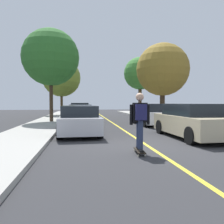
# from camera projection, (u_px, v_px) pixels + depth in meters

# --- Properties ---
(ground) EXTENTS (80.00, 80.00, 0.00)m
(ground) POSITION_uv_depth(u_px,v_px,m) (147.00, 145.00, 7.77)
(ground) COLOR #2D2D30
(sidewalk_left) EXTENTS (2.38, 56.00, 0.14)m
(sidewalk_left) POSITION_uv_depth(u_px,v_px,m) (7.00, 147.00, 7.16)
(sidewalk_left) COLOR #9E9B93
(sidewalk_left) RESTS_ON ground
(center_line) EXTENTS (0.12, 39.20, 0.01)m
(center_line) POSITION_uv_depth(u_px,v_px,m) (125.00, 131.00, 11.73)
(center_line) COLOR gold
(center_line) RESTS_ON ground
(parked_car_left_nearest) EXTENTS (1.97, 4.25, 1.32)m
(parked_car_left_nearest) POSITION_uv_depth(u_px,v_px,m) (79.00, 120.00, 10.51)
(parked_car_left_nearest) COLOR #B7B7BC
(parked_car_left_nearest) RESTS_ON ground
(parked_car_left_near) EXTENTS (2.04, 4.49, 1.32)m
(parked_car_left_near) POSITION_uv_depth(u_px,v_px,m) (80.00, 113.00, 17.12)
(parked_car_left_near) COLOR #196066
(parked_car_left_near) RESTS_ON ground
(parked_car_left_far) EXTENTS (2.12, 4.23, 1.43)m
(parked_car_left_far) POSITION_uv_depth(u_px,v_px,m) (80.00, 110.00, 22.91)
(parked_car_left_far) COLOR #38383D
(parked_car_left_far) RESTS_ON ground
(parked_car_right_nearest) EXTENTS (1.98, 4.32, 1.42)m
(parked_car_right_nearest) POSITION_uv_depth(u_px,v_px,m) (192.00, 121.00, 9.42)
(parked_car_right_nearest) COLOR #BCAD89
(parked_car_right_nearest) RESTS_ON ground
(parked_car_right_near) EXTENTS (1.96, 4.07, 1.39)m
(parked_car_right_near) POSITION_uv_depth(u_px,v_px,m) (152.00, 114.00, 14.82)
(parked_car_right_near) COLOR white
(parked_car_right_near) RESTS_ON ground
(street_tree_left_nearest) EXTENTS (3.99, 3.99, 6.51)m
(street_tree_left_nearest) POSITION_uv_depth(u_px,v_px,m) (51.00, 57.00, 16.00)
(street_tree_left_nearest) COLOR #3D2D1E
(street_tree_left_nearest) RESTS_ON sidewalk_left
(street_tree_left_near) EXTENTS (4.09, 4.09, 6.05)m
(street_tree_left_near) POSITION_uv_depth(u_px,v_px,m) (61.00, 78.00, 24.46)
(street_tree_left_near) COLOR #4C3823
(street_tree_left_near) RESTS_ON sidewalk_left
(street_tree_right_nearest) EXTENTS (4.26, 4.26, 6.14)m
(street_tree_right_nearest) POSITION_uv_depth(u_px,v_px,m) (163.00, 70.00, 18.47)
(street_tree_right_nearest) COLOR #3D2D1E
(street_tree_right_nearest) RESTS_ON sidewalk_right
(street_tree_right_near) EXTENTS (3.65, 3.65, 6.44)m
(street_tree_right_near) POSITION_uv_depth(u_px,v_px,m) (140.00, 74.00, 25.54)
(street_tree_right_near) COLOR #4C3823
(street_tree_right_near) RESTS_ON sidewalk_right
(fire_hydrant) EXTENTS (0.20, 0.20, 0.70)m
(fire_hydrant) POSITION_uv_depth(u_px,v_px,m) (216.00, 124.00, 10.31)
(fire_hydrant) COLOR #B2140F
(fire_hydrant) RESTS_ON sidewalk_right
(skateboard) EXTENTS (0.28, 0.85, 0.10)m
(skateboard) POSITION_uv_depth(u_px,v_px,m) (140.00, 151.00, 6.51)
(skateboard) COLOR black
(skateboard) RESTS_ON ground
(skateboarder) EXTENTS (0.59, 0.71, 1.64)m
(skateboarder) POSITION_uv_depth(u_px,v_px,m) (140.00, 118.00, 6.44)
(skateboarder) COLOR black
(skateboarder) RESTS_ON skateboard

